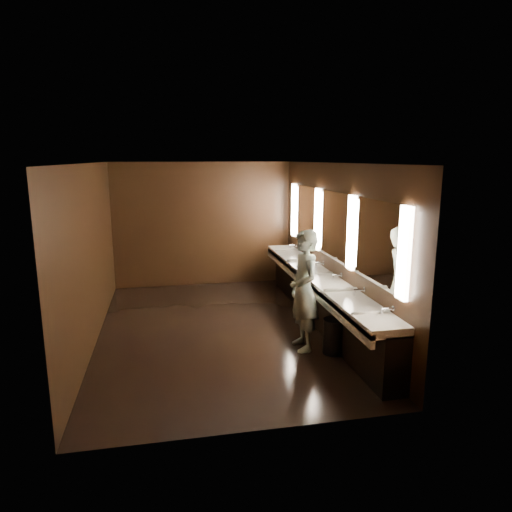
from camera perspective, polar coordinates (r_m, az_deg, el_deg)
The scene contains 10 objects.
floor at distance 7.90m, azimuth -4.52°, elevation -9.24°, with size 6.00×6.00×0.00m, color black.
ceiling at distance 7.36m, azimuth -4.89°, elevation 11.50°, with size 4.00×6.00×0.02m, color #2D2D2B.
wall_back at distance 10.45m, azimuth -6.64°, elevation 3.93°, with size 4.00×0.02×2.80m, color black.
wall_front at distance 4.64m, azimuth -0.31°, elevation -6.41°, with size 4.00×0.02×2.80m, color black.
wall_left at distance 7.55m, azimuth -19.95°, elevation 0.13°, with size 0.02×6.00×2.80m, color black.
wall_right at distance 7.99m, azimuth 9.70°, elevation 1.30°, with size 0.02×6.00×2.80m, color black.
sink_counter at distance 8.13m, azimuth 8.11°, elevation -5.02°, with size 0.55×5.40×1.01m.
mirror_band at distance 7.92m, azimuth 9.66°, elevation 3.79°, with size 0.06×5.03×1.15m.
person at distance 6.93m, azimuth 6.00°, elevation -4.31°, with size 0.67×0.44×1.84m, color #83B2C4.
trash_bin at distance 7.04m, azimuth 9.75°, elevation -9.84°, with size 0.34×0.34×0.53m, color black.
Camera 1 is at (-0.84, -7.32, 2.87)m, focal length 32.00 mm.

